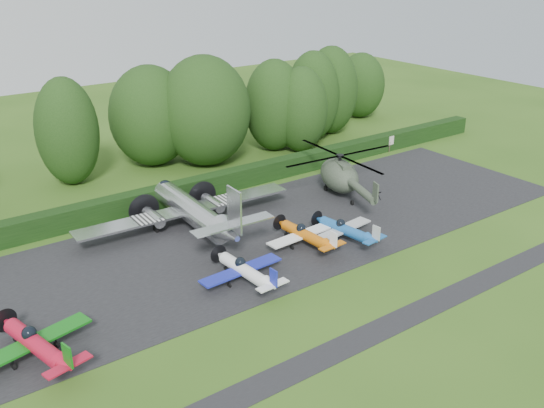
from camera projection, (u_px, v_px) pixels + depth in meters
ground at (290, 303)px, 42.27m from camera, size 160.00×160.00×0.00m
apron at (216, 250)px, 49.75m from camera, size 70.00×18.00×0.01m
taxiway_verge at (348, 345)px, 37.78m from camera, size 70.00×2.00×0.00m
hedgerow at (157, 207)px, 57.98m from camera, size 90.00×1.60×2.00m
transport_plane at (193, 211)px, 52.66m from camera, size 20.17×15.47×6.46m
light_plane_red at (36, 344)px, 35.93m from camera, size 7.48×7.87×2.88m
light_plane_white at (245, 270)px, 44.37m from camera, size 6.78×7.13×2.60m
light_plane_orange at (305, 235)px, 49.94m from camera, size 6.62×6.96×2.55m
light_plane_blue at (345, 230)px, 50.88m from camera, size 6.52×6.85×2.50m
helicopter at (340, 173)px, 60.45m from camera, size 12.67×14.83×4.08m
sign_board at (398, 139)px, 74.30m from camera, size 3.44×0.13×1.93m
tree_0 at (313, 96)px, 76.48m from camera, size 6.78×6.78×11.39m
tree_1 at (330, 90)px, 79.28m from camera, size 7.14×7.14×11.52m
tree_2 at (214, 114)px, 70.72m from camera, size 5.47×5.47×10.18m
tree_4 at (274, 105)px, 72.67m from camera, size 7.25×7.25×11.06m
tree_5 at (151, 116)px, 67.52m from camera, size 9.27×9.27×11.32m
tree_7 at (360, 85)px, 87.47m from camera, size 6.94×6.94×9.34m
tree_9 at (67, 132)px, 61.78m from camera, size 6.39×6.39×11.26m
tree_11 at (301, 110)px, 72.23m from camera, size 6.39×6.39×10.27m
tree_12 at (205, 111)px, 67.37m from camera, size 10.26×10.26×12.40m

